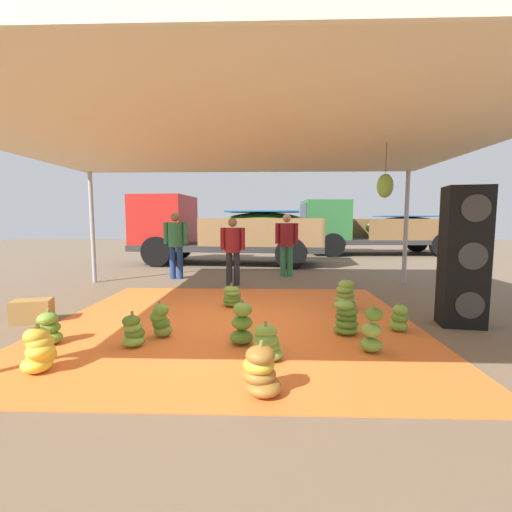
{
  "coord_description": "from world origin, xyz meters",
  "views": [
    {
      "loc": [
        0.48,
        -5.15,
        1.54
      ],
      "look_at": [
        0.23,
        2.99,
        0.7
      ],
      "focal_mm": 24.49,
      "sensor_mm": 36.0,
      "label": 1
    }
  ],
  "objects_px": {
    "banana_bunch_2": "(242,325)",
    "speaker_stack": "(464,257)",
    "banana_bunch_6": "(267,343)",
    "banana_bunch_8": "(399,319)",
    "cargo_truck_main": "(222,230)",
    "banana_bunch_9": "(261,372)",
    "worker_0": "(176,240)",
    "banana_bunch_5": "(232,297)",
    "banana_bunch_11": "(372,332)",
    "crate_0": "(32,311)",
    "worker_2": "(233,246)",
    "banana_bunch_10": "(39,351)",
    "worker_1": "(287,240)",
    "banana_bunch_4": "(49,329)",
    "banana_bunch_7": "(161,321)",
    "banana_bunch_3": "(133,331)",
    "banana_bunch_1": "(346,296)",
    "cargo_truck_far": "(371,228)",
    "banana_bunch_0": "(346,318)"
  },
  "relations": [
    {
      "from": "banana_bunch_2",
      "to": "banana_bunch_4",
      "type": "bearing_deg",
      "value": -177.99
    },
    {
      "from": "banana_bunch_10",
      "to": "worker_1",
      "type": "distance_m",
      "value": 6.85
    },
    {
      "from": "speaker_stack",
      "to": "banana_bunch_9",
      "type": "bearing_deg",
      "value": -143.34
    },
    {
      "from": "banana_bunch_7",
      "to": "cargo_truck_main",
      "type": "height_order",
      "value": "cargo_truck_main"
    },
    {
      "from": "banana_bunch_0",
      "to": "banana_bunch_6",
      "type": "distance_m",
      "value": 1.39
    },
    {
      "from": "banana_bunch_5",
      "to": "banana_bunch_8",
      "type": "distance_m",
      "value": 2.78
    },
    {
      "from": "banana_bunch_6",
      "to": "crate_0",
      "type": "relative_size",
      "value": 0.8
    },
    {
      "from": "banana_bunch_5",
      "to": "banana_bunch_1",
      "type": "bearing_deg",
      "value": -3.99
    },
    {
      "from": "banana_bunch_2",
      "to": "speaker_stack",
      "type": "xyz_separation_m",
      "value": [
        3.14,
        0.87,
        0.76
      ]
    },
    {
      "from": "cargo_truck_main",
      "to": "crate_0",
      "type": "distance_m",
      "value": 7.54
    },
    {
      "from": "banana_bunch_5",
      "to": "cargo_truck_far",
      "type": "xyz_separation_m",
      "value": [
        5.32,
        9.83,
        1.01
      ]
    },
    {
      "from": "banana_bunch_7",
      "to": "crate_0",
      "type": "relative_size",
      "value": 0.91
    },
    {
      "from": "banana_bunch_7",
      "to": "banana_bunch_9",
      "type": "height_order",
      "value": "banana_bunch_9"
    },
    {
      "from": "banana_bunch_4",
      "to": "worker_1",
      "type": "relative_size",
      "value": 0.26
    },
    {
      "from": "banana_bunch_5",
      "to": "worker_1",
      "type": "xyz_separation_m",
      "value": [
        1.15,
        3.44,
        0.81
      ]
    },
    {
      "from": "banana_bunch_7",
      "to": "worker_0",
      "type": "height_order",
      "value": "worker_0"
    },
    {
      "from": "banana_bunch_6",
      "to": "banana_bunch_9",
      "type": "height_order",
      "value": "banana_bunch_9"
    },
    {
      "from": "worker_1",
      "to": "cargo_truck_main",
      "type": "bearing_deg",
      "value": 127.88
    },
    {
      "from": "banana_bunch_11",
      "to": "banana_bunch_2",
      "type": "bearing_deg",
      "value": 171.61
    },
    {
      "from": "banana_bunch_3",
      "to": "worker_1",
      "type": "relative_size",
      "value": 0.25
    },
    {
      "from": "speaker_stack",
      "to": "banana_bunch_1",
      "type": "bearing_deg",
      "value": 149.8
    },
    {
      "from": "banana_bunch_6",
      "to": "worker_2",
      "type": "relative_size",
      "value": 0.27
    },
    {
      "from": "banana_bunch_6",
      "to": "banana_bunch_8",
      "type": "height_order",
      "value": "banana_bunch_6"
    },
    {
      "from": "banana_bunch_1",
      "to": "worker_1",
      "type": "xyz_separation_m",
      "value": [
        -0.82,
        3.58,
        0.75
      ]
    },
    {
      "from": "banana_bunch_4",
      "to": "worker_2",
      "type": "xyz_separation_m",
      "value": [
        1.9,
        4.04,
        0.74
      ]
    },
    {
      "from": "banana_bunch_9",
      "to": "banana_bunch_10",
      "type": "xyz_separation_m",
      "value": [
        -2.25,
        0.4,
        0.01
      ]
    },
    {
      "from": "banana_bunch_6",
      "to": "banana_bunch_3",
      "type": "bearing_deg",
      "value": 167.26
    },
    {
      "from": "banana_bunch_0",
      "to": "worker_1",
      "type": "xyz_separation_m",
      "value": [
        -0.53,
        4.91,
        0.77
      ]
    },
    {
      "from": "worker_2",
      "to": "speaker_stack",
      "type": "xyz_separation_m",
      "value": [
        3.64,
        -3.09,
        0.08
      ]
    },
    {
      "from": "banana_bunch_4",
      "to": "banana_bunch_9",
      "type": "bearing_deg",
      "value": -24.27
    },
    {
      "from": "cargo_truck_main",
      "to": "banana_bunch_9",
      "type": "bearing_deg",
      "value": -80.67
    },
    {
      "from": "speaker_stack",
      "to": "crate_0",
      "type": "height_order",
      "value": "speaker_stack"
    },
    {
      "from": "banana_bunch_10",
      "to": "banana_bunch_1",
      "type": "bearing_deg",
      "value": 35.53
    },
    {
      "from": "banana_bunch_2",
      "to": "speaker_stack",
      "type": "distance_m",
      "value": 3.35
    },
    {
      "from": "worker_0",
      "to": "crate_0",
      "type": "bearing_deg",
      "value": -106.08
    },
    {
      "from": "worker_0",
      "to": "speaker_stack",
      "type": "relative_size",
      "value": 0.86
    },
    {
      "from": "banana_bunch_5",
      "to": "banana_bunch_8",
      "type": "xyz_separation_m",
      "value": [
        2.45,
        -1.32,
        0.0
      ]
    },
    {
      "from": "banana_bunch_3",
      "to": "banana_bunch_4",
      "type": "height_order",
      "value": "banana_bunch_4"
    },
    {
      "from": "banana_bunch_3",
      "to": "banana_bunch_4",
      "type": "xyz_separation_m",
      "value": [
        -1.07,
        0.03,
        0.01
      ]
    },
    {
      "from": "banana_bunch_11",
      "to": "cargo_truck_main",
      "type": "distance_m",
      "value": 8.78
    },
    {
      "from": "banana_bunch_9",
      "to": "banana_bunch_11",
      "type": "bearing_deg",
      "value": 39.57
    },
    {
      "from": "cargo_truck_main",
      "to": "speaker_stack",
      "type": "bearing_deg",
      "value": -58.35
    },
    {
      "from": "worker_0",
      "to": "banana_bunch_9",
      "type": "bearing_deg",
      "value": -69.12
    },
    {
      "from": "banana_bunch_6",
      "to": "cargo_truck_main",
      "type": "bearing_deg",
      "value": 100.53
    },
    {
      "from": "banana_bunch_1",
      "to": "cargo_truck_far",
      "type": "relative_size",
      "value": 0.08
    },
    {
      "from": "banana_bunch_2",
      "to": "crate_0",
      "type": "xyz_separation_m",
      "value": [
        -3.24,
        0.83,
        -0.07
      ]
    },
    {
      "from": "banana_bunch_5",
      "to": "banana_bunch_7",
      "type": "height_order",
      "value": "banana_bunch_7"
    },
    {
      "from": "banana_bunch_2",
      "to": "speaker_stack",
      "type": "relative_size",
      "value": 0.27
    },
    {
      "from": "cargo_truck_far",
      "to": "crate_0",
      "type": "relative_size",
      "value": 12.93
    },
    {
      "from": "banana_bunch_9",
      "to": "crate_0",
      "type": "xyz_separation_m",
      "value": [
        -3.49,
        2.11,
        -0.05
      ]
    }
  ]
}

